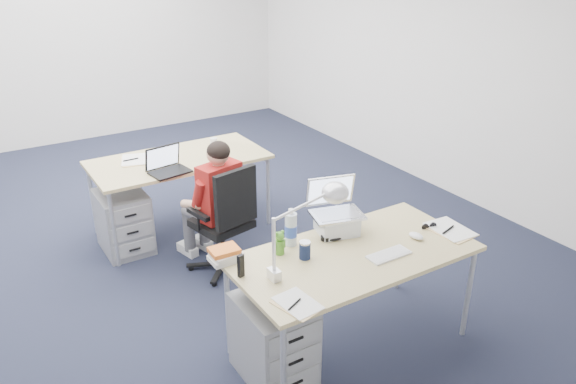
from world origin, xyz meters
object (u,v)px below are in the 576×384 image
(silver_laptop, at_px, (337,208))
(book_stack, at_px, (225,254))
(wireless_keyboard, at_px, (389,255))
(desk_near, at_px, (353,259))
(headphones, at_px, (332,234))
(seated_person, at_px, (211,203))
(office_chair, at_px, (225,241))
(far_cup, at_px, (214,143))
(dark_laptop, at_px, (169,160))
(bear_figurine, at_px, (280,242))
(computer_mouse, at_px, (416,236))
(cordless_phone, at_px, (241,266))
(desk_lamp, at_px, (298,231))
(desk_far, at_px, (179,163))
(drawer_pedestal_far, at_px, (124,222))
(drawer_pedestal_near, at_px, (273,339))
(water_bottle, at_px, (291,227))
(can_koozie, at_px, (305,250))
(sunglasses, at_px, (429,226))

(silver_laptop, distance_m, book_stack, 0.83)
(book_stack, bearing_deg, wireless_keyboard, -28.61)
(desk_near, distance_m, headphones, 0.26)
(seated_person, bearing_deg, desk_near, -91.36)
(office_chair, xyz_separation_m, silver_laptop, (0.37, -1.04, 0.64))
(desk_near, xyz_separation_m, far_cup, (0.08, 2.30, 0.10))
(office_chair, bearing_deg, dark_laptop, 98.40)
(bear_figurine, bearing_deg, computer_mouse, -41.94)
(cordless_phone, relative_size, desk_lamp, 0.27)
(silver_laptop, height_order, headphones, silver_laptop)
(office_chair, relative_size, silver_laptop, 2.62)
(office_chair, height_order, computer_mouse, office_chair)
(desk_far, distance_m, headphones, 2.00)
(cordless_phone, bearing_deg, computer_mouse, -27.03)
(drawer_pedestal_far, bearing_deg, desk_far, 9.38)
(drawer_pedestal_near, xyz_separation_m, cordless_phone, (-0.15, 0.11, 0.53))
(drawer_pedestal_near, height_order, water_bottle, water_bottle)
(headphones, distance_m, can_koozie, 0.35)
(office_chair, height_order, headphones, office_chair)
(desk_near, relative_size, silver_laptop, 4.36)
(desk_far, relative_size, seated_person, 1.41)
(desk_far, xyz_separation_m, office_chair, (0.02, -0.89, -0.41))
(computer_mouse, relative_size, can_koozie, 0.92)
(computer_mouse, distance_m, book_stack, 1.29)
(can_koozie, bearing_deg, desk_near, -19.53)
(wireless_keyboard, bearing_deg, office_chair, 107.67)
(desk_lamp, xyz_separation_m, far_cup, (0.51, 2.29, -0.23))
(desk_near, height_order, office_chair, office_chair)
(office_chair, relative_size, headphones, 4.63)
(drawer_pedestal_near, xyz_separation_m, wireless_keyboard, (0.76, -0.17, 0.46))
(headphones, bearing_deg, sunglasses, -38.50)
(desk_far, distance_m, desk_lamp, 2.24)
(silver_laptop, distance_m, far_cup, 2.02)
(water_bottle, distance_m, cordless_phone, 0.49)
(silver_laptop, height_order, water_bottle, silver_laptop)
(office_chair, height_order, drawer_pedestal_far, office_chair)
(office_chair, bearing_deg, computer_mouse, -72.80)
(book_stack, bearing_deg, desk_far, 77.02)
(bear_figurine, bearing_deg, far_cup, 54.16)
(desk_far, xyz_separation_m, computer_mouse, (0.79, -2.29, 0.07))
(headphones, xyz_separation_m, can_koozie, (-0.32, -0.14, 0.04))
(seated_person, bearing_deg, bear_figurine, -107.72)
(office_chair, distance_m, headphones, 1.22)
(silver_laptop, bearing_deg, desk_far, 116.25)
(drawer_pedestal_near, distance_m, drawer_pedestal_far, 2.12)
(seated_person, distance_m, sunglasses, 1.81)
(drawer_pedestal_near, distance_m, dark_laptop, 1.98)
(bear_figurine, distance_m, book_stack, 0.35)
(office_chair, xyz_separation_m, can_koozie, (-0.01, -1.22, 0.52))
(book_stack, bearing_deg, can_koozie, -28.59)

